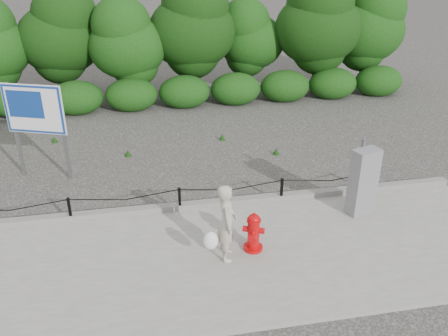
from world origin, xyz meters
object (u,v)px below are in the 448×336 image
object	(u,v)px
pedestrian	(226,224)
fire_hydrant	(253,232)
utility_cabinet	(363,182)
advertising_sign	(35,113)

from	to	relation	value
pedestrian	fire_hydrant	bearing A→B (deg)	-65.83
pedestrian	utility_cabinet	world-z (taller)	utility_cabinet
fire_hydrant	advertising_sign	xyz separation A→B (m)	(-4.75, 4.39, 1.34)
fire_hydrant	pedestrian	size ratio (longest dim) A/B	0.53
fire_hydrant	utility_cabinet	world-z (taller)	utility_cabinet
fire_hydrant	utility_cabinet	xyz separation A→B (m)	(2.81, 0.96, 0.39)
fire_hydrant	pedestrian	world-z (taller)	pedestrian
utility_cabinet	advertising_sign	world-z (taller)	advertising_sign
utility_cabinet	fire_hydrant	bearing A→B (deg)	-178.06
fire_hydrant	pedestrian	distance (m)	0.75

